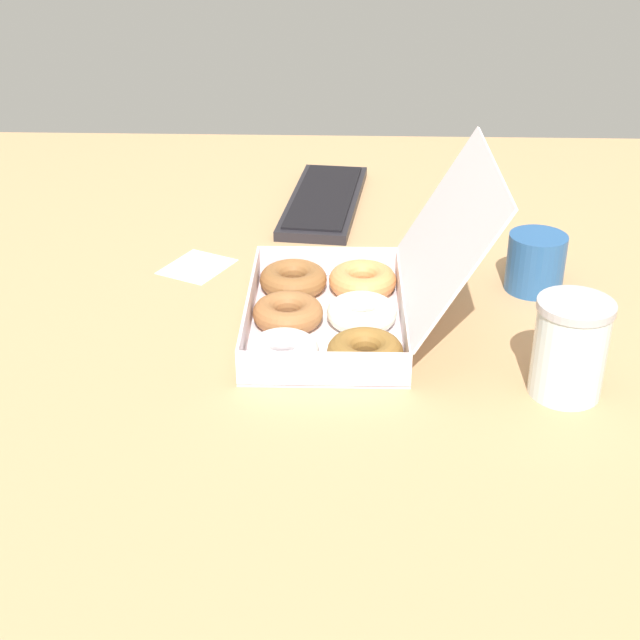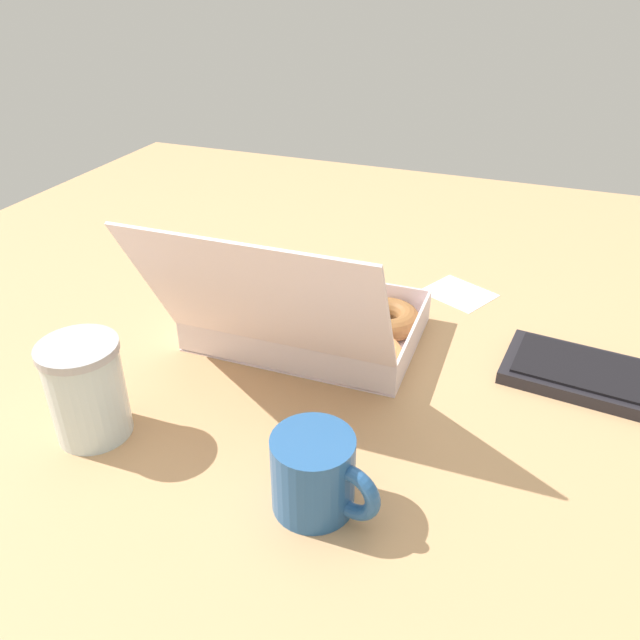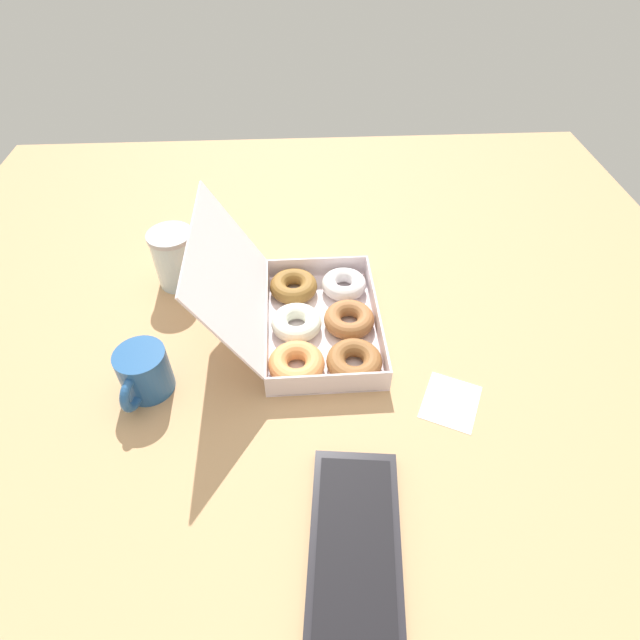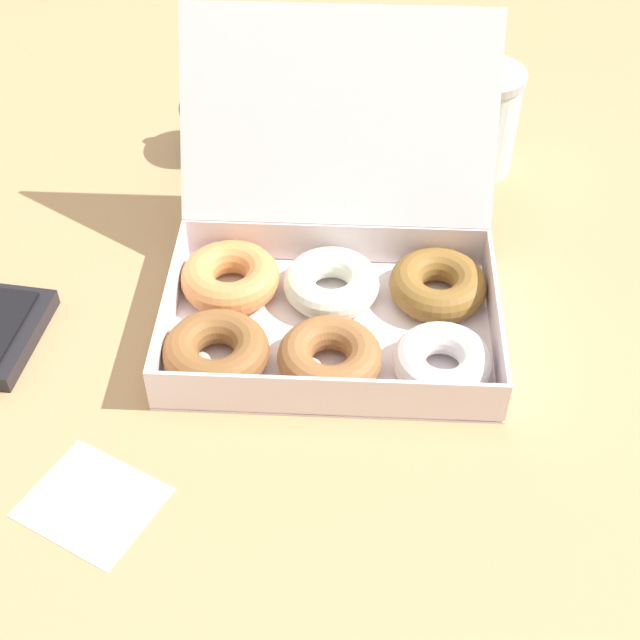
{
  "view_description": "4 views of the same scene",
  "coord_description": "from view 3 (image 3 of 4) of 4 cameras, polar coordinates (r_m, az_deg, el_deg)",
  "views": [
    {
      "loc": [
        115.98,
        0.59,
        61.88
      ],
      "look_at": [
        6.46,
        -3.21,
        2.52
      ],
      "focal_mm": 50.0,
      "sensor_mm": 36.0,
      "label": 1
    },
    {
      "loc": [
        -27.42,
        73.89,
        51.7
      ],
      "look_at": [
        1.33,
        -1.24,
        3.73
      ],
      "focal_mm": 35.0,
      "sensor_mm": 36.0,
      "label": 2
    },
    {
      "loc": [
        -66.69,
        1.73,
        72.52
      ],
      "look_at": [
        3.06,
        -2.03,
        2.87
      ],
      "focal_mm": 28.0,
      "sensor_mm": 36.0,
      "label": 3
    },
    {
      "loc": [
        6.29,
        -66.12,
        64.72
      ],
      "look_at": [
        2.54,
        -4.07,
        3.27
      ],
      "focal_mm": 50.0,
      "sensor_mm": 36.0,
      "label": 4
    }
  ],
  "objects": [
    {
      "name": "keyboard",
      "position": [
        0.75,
        3.99,
        -27.36
      ],
      "size": [
        38.05,
        16.67,
        2.2
      ],
      "color": "black",
      "rests_on": "ground_plane"
    },
    {
      "name": "paper_napkin",
      "position": [
        0.92,
        14.71,
        -9.01
      ],
      "size": [
        13.78,
        13.03,
        0.15
      ],
      "primitive_type": "cube",
      "rotation": [
        0.0,
        0.0,
        -0.45
      ],
      "color": "white",
      "rests_on": "ground_plane"
    },
    {
      "name": "glass_jar",
      "position": [
        1.12,
        -16.22,
        6.81
      ],
      "size": [
        9.49,
        9.49,
        12.83
      ],
      "color": "silver",
      "rests_on": "ground_plane"
    },
    {
      "name": "coffee_mug",
      "position": [
        0.93,
        -19.52,
        -5.69
      ],
      "size": [
        12.5,
        8.9,
        9.0
      ],
      "color": "#275895",
      "rests_on": "ground_plane"
    },
    {
      "name": "ground_plane",
      "position": [
        0.99,
        -1.08,
        -2.87
      ],
      "size": [
        180.0,
        180.0,
        2.0
      ],
      "primitive_type": "cube",
      "color": "tan"
    },
    {
      "name": "donut_box",
      "position": [
        0.98,
        -0.78,
        0.15
      ],
      "size": [
        34.8,
        34.46,
        24.71
      ],
      "color": "white",
      "rests_on": "ground_plane"
    }
  ]
}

